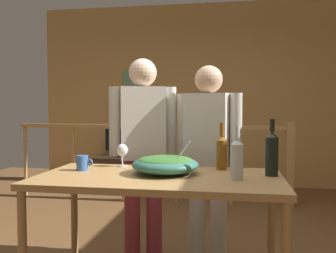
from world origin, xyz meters
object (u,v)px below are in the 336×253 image
object	(u,v)px
flat_screen_tv	(124,141)
wine_bottle_dark	(272,153)
stair_railing	(191,150)
salad_bowl	(165,164)
person_standing_left	(143,142)
tv_console	(124,171)
serving_table	(159,188)
person_standing_right	(208,149)
framed_picture	(135,83)
mug_blue	(83,163)
wine_bottle_amber	(222,151)
wine_bottle_clear	(237,158)
wine_glass	(122,151)

from	to	relation	value
flat_screen_tv	wine_bottle_dark	distance (m)	3.75
stair_railing	wine_bottle_dark	distance (m)	2.53
salad_bowl	person_standing_left	xyz separation A→B (m)	(-0.29, 0.60, 0.08)
tv_console	stair_railing	bearing A→B (deg)	-36.64
serving_table	person_standing_right	xyz separation A→B (m)	(0.27, 0.68, 0.17)
stair_railing	person_standing_left	world-z (taller)	person_standing_left
framed_picture	person_standing_left	world-z (taller)	framed_picture
mug_blue	salad_bowl	bearing A→B (deg)	-2.51
stair_railing	salad_bowl	bearing A→B (deg)	-87.64
mug_blue	wine_bottle_amber	bearing A→B (deg)	11.70
framed_picture	person_standing_left	size ratio (longest dim) A/B	0.25
stair_railing	wine_bottle_amber	xyz separation A→B (m)	(0.45, -2.22, 0.26)
wine_bottle_clear	salad_bowl	bearing A→B (deg)	166.16
salad_bowl	wine_bottle_amber	distance (m)	0.42
serving_table	wine_glass	bearing A→B (deg)	136.93
tv_console	wine_bottle_amber	distance (m)	3.54
serving_table	salad_bowl	size ratio (longest dim) A/B	3.54
stair_railing	flat_screen_tv	xyz separation A→B (m)	(-1.15, 0.82, 0.03)
wine_glass	person_standing_right	xyz separation A→B (m)	(0.59, 0.37, -0.02)
framed_picture	salad_bowl	xyz separation A→B (m)	(1.14, -3.58, -0.75)
wine_bottle_clear	stair_railing	bearing A→B (deg)	102.24
tv_console	wine_glass	xyz separation A→B (m)	(0.89, -3.05, 0.70)
tv_console	salad_bowl	xyz separation A→B (m)	(1.25, -3.29, 0.66)
tv_console	salad_bowl	distance (m)	3.58
stair_railing	wine_bottle_dark	size ratio (longest dim) A/B	10.35
flat_screen_tv	person_standing_right	distance (m)	3.05
stair_railing	framed_picture	bearing A→B (deg)	132.29
wine_bottle_clear	wine_bottle_dark	bearing A→B (deg)	34.78
person_standing_right	person_standing_left	bearing A→B (deg)	17.38
mug_blue	person_standing_left	world-z (taller)	person_standing_left
framed_picture	serving_table	world-z (taller)	framed_picture
person_standing_left	framed_picture	bearing A→B (deg)	-91.45
wine_bottle_amber	wine_bottle_clear	size ratio (longest dim) A/B	1.01
tv_console	serving_table	world-z (taller)	serving_table
flat_screen_tv	wine_bottle_clear	distance (m)	3.78
flat_screen_tv	salad_bowl	xyz separation A→B (m)	(1.25, -3.26, 0.17)
wine_glass	mug_blue	xyz separation A→B (m)	(-0.22, -0.21, -0.06)
stair_railing	wine_bottle_dark	bearing A→B (deg)	-72.24
stair_railing	flat_screen_tv	distance (m)	1.41
flat_screen_tv	wine_glass	distance (m)	3.16
serving_table	flat_screen_tv	bearing A→B (deg)	110.15
person_standing_right	wine_glass	bearing A→B (deg)	49.08
wine_glass	person_standing_left	size ratio (longest dim) A/B	0.10
mug_blue	framed_picture	bearing A→B (deg)	99.11
framed_picture	wine_bottle_amber	world-z (taller)	framed_picture
wine_glass	wine_bottle_clear	world-z (taller)	wine_bottle_clear
framed_picture	wine_glass	xyz separation A→B (m)	(0.79, -3.34, -0.71)
salad_bowl	flat_screen_tv	bearing A→B (deg)	110.99
tv_console	wine_glass	world-z (taller)	wine_glass
salad_bowl	person_standing_left	size ratio (longest dim) A/B	0.26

